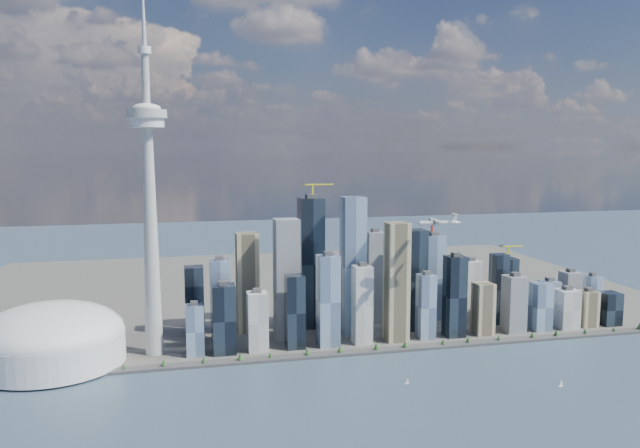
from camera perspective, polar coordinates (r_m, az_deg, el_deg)
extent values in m
plane|color=#334259|center=(739.99, 9.51, -17.68)|extent=(4000.00, 4000.00, 0.00)
cube|color=#383838|center=(958.20, 3.64, -11.61)|extent=(1100.00, 22.00, 4.00)
cube|color=#4C4C47|center=(1379.37, -1.78, -5.80)|extent=(1400.00, 900.00, 3.00)
cylinder|color=#3F2D1E|center=(944.20, -26.02, -12.41)|extent=(1.00, 1.00, 2.40)
cone|color=#184318|center=(943.05, -26.03, -12.20)|extent=(7.20, 7.20, 8.00)
cylinder|color=#3F2D1E|center=(928.55, -20.68, -12.47)|extent=(1.00, 1.00, 2.40)
cone|color=#184318|center=(927.38, -20.69, -12.26)|extent=(7.20, 7.20, 8.00)
cylinder|color=#3F2D1E|center=(920.82, -15.20, -12.42)|extent=(1.00, 1.00, 2.40)
cone|color=#184318|center=(919.64, -15.20, -12.21)|extent=(7.20, 7.20, 8.00)
cylinder|color=#3F2D1E|center=(921.22, -9.68, -12.26)|extent=(1.00, 1.00, 2.40)
cone|color=#184318|center=(920.04, -9.68, -12.05)|extent=(7.20, 7.20, 8.00)
cylinder|color=#3F2D1E|center=(929.73, -4.22, -12.00)|extent=(1.00, 1.00, 2.40)
cone|color=#184318|center=(928.56, -4.22, -11.79)|extent=(7.20, 7.20, 8.00)
cylinder|color=#3F2D1E|center=(946.13, 1.08, -11.64)|extent=(1.00, 1.00, 2.40)
cone|color=#184318|center=(944.99, 1.08, -11.43)|extent=(7.20, 7.20, 8.00)
cylinder|color=#3F2D1E|center=(970.04, 6.15, -11.20)|extent=(1.00, 1.00, 2.40)
cone|color=#184318|center=(968.92, 6.15, -11.00)|extent=(7.20, 7.20, 8.00)
cylinder|color=#3F2D1E|center=(1000.89, 10.92, -10.71)|extent=(1.00, 1.00, 2.40)
cone|color=#184318|center=(999.81, 10.92, -10.51)|extent=(7.20, 7.20, 8.00)
cylinder|color=#3F2D1E|center=(1038.09, 15.36, -10.18)|extent=(1.00, 1.00, 2.40)
cone|color=#184318|center=(1037.04, 15.37, -9.99)|extent=(7.20, 7.20, 8.00)
cylinder|color=#3F2D1E|center=(1080.97, 19.46, -9.65)|extent=(1.00, 1.00, 2.40)
cone|color=#184318|center=(1079.97, 19.47, -9.46)|extent=(7.20, 7.20, 8.00)
cylinder|color=#3F2D1E|center=(1128.89, 23.22, -9.11)|extent=(1.00, 1.00, 2.40)
cone|color=#184318|center=(1127.92, 23.23, -8.93)|extent=(7.20, 7.20, 8.00)
cylinder|color=#3F2D1E|center=(1181.22, 26.65, -8.58)|extent=(1.00, 1.00, 2.40)
cone|color=#184318|center=(1180.31, 26.66, -8.41)|extent=(7.20, 7.20, 8.00)
cube|color=black|center=(945.51, -8.87, -8.59)|extent=(34.00, 34.00, 103.56)
cube|color=slate|center=(990.14, -9.11, -7.03)|extent=(30.00, 30.00, 131.80)
cube|color=beige|center=(952.12, -5.83, -8.87)|extent=(30.00, 30.00, 89.44)
cube|color=tan|center=(1044.10, -6.59, -5.32)|extent=(36.00, 36.00, 164.75)
cube|color=gray|center=(995.57, -3.08, -5.07)|extent=(38.00, 38.00, 192.99)
cube|color=black|center=(957.14, -2.54, -8.02)|extent=(28.00, 28.00, 112.97)
cube|color=slate|center=(964.85, 0.69, -7.03)|extent=(32.00, 32.00, 141.22)
cube|color=black|center=(1056.20, -0.67, -3.57)|extent=(40.00, 40.00, 221.24)
cube|color=slate|center=(1016.80, 3.04, -3.86)|extent=(36.00, 36.00, 225.95)
cube|color=beige|center=(981.39, 3.84, -7.37)|extent=(28.00, 28.00, 122.39)
cube|color=tan|center=(990.89, 6.91, -5.31)|extent=(34.00, 34.00, 188.29)
cube|color=gray|center=(1090.80, 5.01, -4.89)|extent=(30.00, 30.00, 160.04)
cube|color=black|center=(1057.86, 8.78, -5.07)|extent=(32.00, 32.00, 169.46)
cube|color=slate|center=(1020.46, 9.80, -7.44)|extent=(26.00, 26.00, 103.56)
cube|color=black|center=(1037.21, 12.38, -6.46)|extent=(30.00, 30.00, 131.80)
cube|color=slate|center=(1128.37, 10.10, -4.82)|extent=(34.00, 34.00, 150.63)
cube|color=beige|center=(1104.62, 13.60, -6.17)|extent=(28.00, 28.00, 112.97)
cube|color=tan|center=(1064.92, 14.80, -7.48)|extent=(30.00, 30.00, 84.73)
cube|color=gray|center=(1087.67, 17.15, -7.00)|extent=(32.00, 32.00, 94.14)
cube|color=black|center=(1126.62, 15.89, -5.74)|extent=(26.00, 26.00, 122.39)
cube|color=slate|center=(1114.96, 19.38, -7.12)|extent=(30.00, 30.00, 80.02)
cube|color=black|center=(1199.52, 16.70, -5.45)|extent=(28.00, 28.00, 103.56)
cube|color=slate|center=(1183.40, 20.12, -6.58)|extent=(30.00, 30.00, 70.61)
cube|color=beige|center=(1143.84, 21.49, -7.22)|extent=(34.00, 34.00, 65.90)
cube|color=tan|center=(1170.13, 23.31, -7.11)|extent=(28.00, 28.00, 61.19)
cube|color=gray|center=(1206.74, 21.93, -6.05)|extent=(30.00, 30.00, 84.73)
cube|color=black|center=(1197.54, 25.06, -7.00)|extent=(32.00, 32.00, 56.49)
cube|color=slate|center=(1233.83, 23.64, -6.08)|extent=(26.00, 26.00, 75.32)
cube|color=black|center=(1043.98, -11.52, -6.88)|extent=(30.00, 30.00, 112.97)
cube|color=slate|center=(947.53, -11.30, -9.50)|extent=(26.00, 26.00, 75.32)
cube|color=yellow|center=(1040.66, -0.68, 3.02)|extent=(3.00, 3.00, 22.00)
cube|color=yellow|center=(1041.75, -0.23, 3.64)|extent=(55.00, 2.20, 2.20)
cube|color=#383838|center=(1036.39, -1.57, 3.73)|extent=(6.00, 4.00, 4.00)
cube|color=#A42417|center=(1113.97, 10.19, -0.47)|extent=(3.00, 3.00, 22.00)
cube|color=#A42417|center=(1115.47, 10.54, 0.10)|extent=(48.00, 2.20, 2.20)
cube|color=#383838|center=(1106.76, 9.52, 0.17)|extent=(6.00, 4.00, 4.00)
cube|color=yellow|center=(1187.83, 16.81, -2.49)|extent=(3.00, 3.00, 22.00)
cube|color=yellow|center=(1189.48, 17.11, -1.95)|extent=(45.00, 2.20, 2.20)
cube|color=#383838|center=(1179.17, 16.26, -1.90)|extent=(6.00, 4.00, 4.00)
cone|color=#A1A29C|center=(939.08, -15.20, -1.48)|extent=(26.00, 26.00, 340.00)
cylinder|color=silver|center=(929.91, -15.54, 8.93)|extent=(48.00, 48.00, 14.00)
cylinder|color=#A1A29C|center=(930.43, -15.57, 9.67)|extent=(56.00, 56.00, 12.00)
ellipsoid|color=silver|center=(930.86, -15.58, 10.16)|extent=(40.00, 40.00, 14.00)
cylinder|color=#A1A29C|center=(934.06, -15.66, 12.61)|extent=(11.00, 11.00, 80.00)
cylinder|color=silver|center=(938.96, -15.75, 15.04)|extent=(18.00, 18.00, 10.00)
cone|color=silver|center=(949.01, -15.87, 18.51)|extent=(7.00, 7.00, 105.00)
cylinder|color=silver|center=(977.25, -23.30, -10.39)|extent=(200.00, 200.00, 44.00)
ellipsoid|color=silver|center=(971.10, -23.36, -9.15)|extent=(200.00, 200.00, 84.00)
cylinder|color=silver|center=(929.31, 10.68, 0.10)|extent=(55.19, 12.46, 6.74)
cone|color=silver|center=(921.03, 9.00, 0.07)|extent=(8.04, 7.48, 6.74)
cone|color=silver|center=(938.73, 12.40, 0.13)|extent=(11.18, 7.81, 6.74)
cube|color=silver|center=(928.25, 10.56, 0.32)|extent=(14.57, 59.55, 1.05)
cylinder|color=silver|center=(917.49, 10.78, 0.13)|extent=(11.92, 4.99, 3.79)
cylinder|color=silver|center=(939.41, 10.35, 0.30)|extent=(11.92, 4.99, 3.79)
cylinder|color=#3F3F3F|center=(915.58, 10.40, 0.12)|extent=(1.20, 8.41, 8.43)
cylinder|color=#3F3F3F|center=(937.54, 9.98, 0.29)|extent=(1.20, 8.41, 8.43)
cube|color=silver|center=(936.90, 12.23, 0.53)|extent=(5.96, 1.46, 11.59)
cube|color=silver|center=(936.27, 12.24, 0.89)|extent=(6.60, 19.34, 0.74)
cube|color=white|center=(850.83, 7.94, -14.24)|extent=(5.69, 2.70, 0.73)
cylinder|color=#999999|center=(849.32, 7.95, -13.98)|extent=(0.22, 0.22, 8.21)
cube|color=white|center=(890.61, 21.13, -13.67)|extent=(6.64, 3.04, 0.85)
cylinder|color=#999999|center=(888.93, 21.14, -13.37)|extent=(0.26, 0.26, 9.60)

